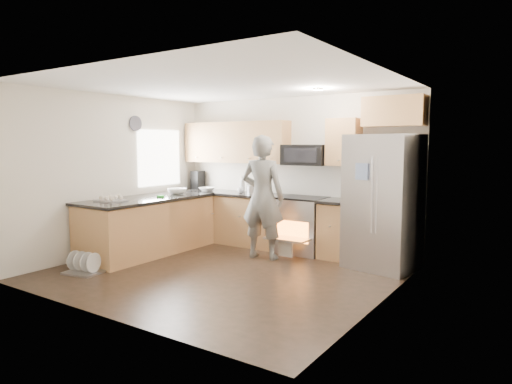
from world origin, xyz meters
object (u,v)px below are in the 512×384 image
Objects in this scene: stove_range at (302,212)px; person at (263,197)px; dish_rack at (84,267)px; refrigerator at (383,202)px.

person is (-0.34, -0.68, 0.29)m from stove_range.
dish_rack is (-1.61, -2.11, -0.89)m from person.
person is (-1.76, -0.46, 0.00)m from refrigerator.
refrigerator reaches higher than dish_rack.
refrigerator is 1.82m from person.
stove_range is at bearing 55.06° from dish_rack.
refrigerator is at bearing 37.32° from dish_rack.
dish_rack is (-3.37, -2.57, -0.89)m from refrigerator.
person is at bearing -116.46° from stove_range.
person is 2.80m from dish_rack.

